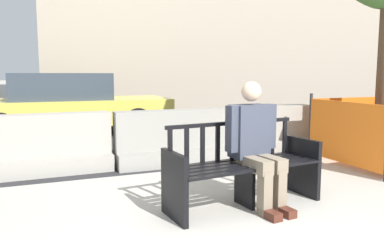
{
  "coord_description": "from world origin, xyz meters",
  "views": [
    {
      "loc": [
        -1.45,
        -2.33,
        1.39
      ],
      "look_at": [
        0.48,
        2.53,
        0.75
      ],
      "focal_mm": 35.0,
      "sensor_mm": 36.0,
      "label": 1
    }
  ],
  "objects_px": {
    "seated_person": "(255,141)",
    "car_sedan_mid": "(68,104)",
    "jersey_barrier_centre": "(179,141)",
    "jersey_barrier_left": "(38,149)",
    "street_bench": "(243,169)",
    "jersey_barrier_right": "(306,131)",
    "construction_fence": "(382,130)"
  },
  "relations": [
    {
      "from": "seated_person",
      "to": "construction_fence",
      "type": "relative_size",
      "value": 0.85
    },
    {
      "from": "jersey_barrier_left",
      "to": "construction_fence",
      "type": "xyz_separation_m",
      "value": [
        4.94,
        -1.37,
        0.2
      ]
    },
    {
      "from": "jersey_barrier_left",
      "to": "jersey_barrier_right",
      "type": "xyz_separation_m",
      "value": [
        4.61,
        -0.0,
        0.0
      ]
    },
    {
      "from": "jersey_barrier_left",
      "to": "car_sedan_mid",
      "type": "xyz_separation_m",
      "value": [
        0.63,
        3.58,
        0.36
      ]
    },
    {
      "from": "jersey_barrier_left",
      "to": "seated_person",
      "type": "bearing_deg",
      "value": -46.55
    },
    {
      "from": "jersey_barrier_centre",
      "to": "jersey_barrier_left",
      "type": "bearing_deg",
      "value": 176.26
    },
    {
      "from": "seated_person",
      "to": "car_sedan_mid",
      "type": "height_order",
      "value": "car_sedan_mid"
    },
    {
      "from": "jersey_barrier_right",
      "to": "construction_fence",
      "type": "height_order",
      "value": "construction_fence"
    },
    {
      "from": "jersey_barrier_left",
      "to": "car_sedan_mid",
      "type": "height_order",
      "value": "car_sedan_mid"
    },
    {
      "from": "seated_person",
      "to": "car_sedan_mid",
      "type": "bearing_deg",
      "value": 104.49
    },
    {
      "from": "jersey_barrier_left",
      "to": "construction_fence",
      "type": "relative_size",
      "value": 1.3
    },
    {
      "from": "seated_person",
      "to": "construction_fence",
      "type": "distance_m",
      "value": 2.94
    },
    {
      "from": "street_bench",
      "to": "jersey_barrier_right",
      "type": "distance_m",
      "value": 3.4
    },
    {
      "from": "street_bench",
      "to": "construction_fence",
      "type": "bearing_deg",
      "value": 16.09
    },
    {
      "from": "jersey_barrier_right",
      "to": "construction_fence",
      "type": "relative_size",
      "value": 1.29
    },
    {
      "from": "street_bench",
      "to": "jersey_barrier_right",
      "type": "height_order",
      "value": "street_bench"
    },
    {
      "from": "seated_person",
      "to": "jersey_barrier_centre",
      "type": "bearing_deg",
      "value": 92.39
    },
    {
      "from": "jersey_barrier_left",
      "to": "construction_fence",
      "type": "bearing_deg",
      "value": -15.55
    },
    {
      "from": "jersey_barrier_right",
      "to": "car_sedan_mid",
      "type": "bearing_deg",
      "value": 138.01
    },
    {
      "from": "seated_person",
      "to": "car_sedan_mid",
      "type": "xyz_separation_m",
      "value": [
        -1.51,
        5.84,
        0.01
      ]
    },
    {
      "from": "seated_person",
      "to": "jersey_barrier_left",
      "type": "bearing_deg",
      "value": 133.45
    },
    {
      "from": "jersey_barrier_centre",
      "to": "seated_person",
      "type": "bearing_deg",
      "value": -87.61
    },
    {
      "from": "jersey_barrier_right",
      "to": "seated_person",
      "type": "bearing_deg",
      "value": -137.64
    },
    {
      "from": "seated_person",
      "to": "car_sedan_mid",
      "type": "relative_size",
      "value": 0.29
    },
    {
      "from": "construction_fence",
      "to": "car_sedan_mid",
      "type": "bearing_deg",
      "value": 131.01
    },
    {
      "from": "jersey_barrier_centre",
      "to": "jersey_barrier_left",
      "type": "xyz_separation_m",
      "value": [
        -2.05,
        0.13,
        0.0
      ]
    },
    {
      "from": "street_bench",
      "to": "jersey_barrier_centre",
      "type": "xyz_separation_m",
      "value": [
        0.02,
        2.08,
        -0.06
      ]
    },
    {
      "from": "jersey_barrier_left",
      "to": "street_bench",
      "type": "bearing_deg",
      "value": -47.47
    },
    {
      "from": "street_bench",
      "to": "jersey_barrier_centre",
      "type": "distance_m",
      "value": 2.08
    },
    {
      "from": "street_bench",
      "to": "construction_fence",
      "type": "relative_size",
      "value": 1.12
    },
    {
      "from": "street_bench",
      "to": "seated_person",
      "type": "distance_m",
      "value": 0.32
    },
    {
      "from": "seated_person",
      "to": "car_sedan_mid",
      "type": "distance_m",
      "value": 6.03
    }
  ]
}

